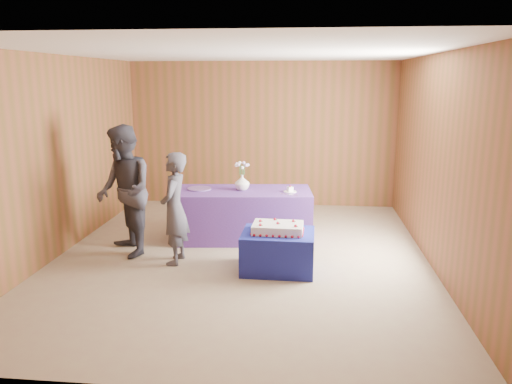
# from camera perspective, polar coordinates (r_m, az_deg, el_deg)

# --- Properties ---
(ground) EXTENTS (6.00, 6.00, 0.00)m
(ground) POSITION_cam_1_polar(r_m,az_deg,el_deg) (6.87, -1.69, -7.43)
(ground) COLOR gray
(ground) RESTS_ON ground
(room_shell) EXTENTS (5.04, 6.04, 2.72)m
(room_shell) POSITION_cam_1_polar(r_m,az_deg,el_deg) (6.47, -1.80, 7.72)
(room_shell) COLOR brown
(room_shell) RESTS_ON ground
(cake_table) EXTENTS (0.91, 0.72, 0.50)m
(cake_table) POSITION_cam_1_polar(r_m,az_deg,el_deg) (6.35, 2.53, -6.78)
(cake_table) COLOR #1A1C92
(cake_table) RESTS_ON ground
(serving_table) EXTENTS (2.08, 1.10, 0.75)m
(serving_table) POSITION_cam_1_polar(r_m,az_deg,el_deg) (7.54, -1.40, -2.59)
(serving_table) COLOR #563289
(serving_table) RESTS_ON ground
(sheet_cake) EXTENTS (0.67, 0.47, 0.15)m
(sheet_cake) POSITION_cam_1_polar(r_m,az_deg,el_deg) (6.25, 2.51, -4.13)
(sheet_cake) COLOR silver
(sheet_cake) RESTS_ON cake_table
(vase) EXTENTS (0.26, 0.26, 0.23)m
(vase) POSITION_cam_1_polar(r_m,az_deg,el_deg) (7.45, -1.60, 1.11)
(vase) COLOR silver
(vase) RESTS_ON serving_table
(flower_spray) EXTENTS (0.22, 0.22, 0.17)m
(flower_spray) POSITION_cam_1_polar(r_m,az_deg,el_deg) (7.40, -1.61, 3.07)
(flower_spray) COLOR #245A27
(flower_spray) RESTS_ON vase
(platter) EXTENTS (0.49, 0.49, 0.02)m
(platter) POSITION_cam_1_polar(r_m,az_deg,el_deg) (7.56, -6.49, 0.37)
(platter) COLOR #64458A
(platter) RESTS_ON serving_table
(plate) EXTENTS (0.24, 0.24, 0.01)m
(plate) POSITION_cam_1_polar(r_m,az_deg,el_deg) (7.35, 3.92, 0.04)
(plate) COLOR white
(plate) RESTS_ON serving_table
(cake_slice) EXTENTS (0.10, 0.10, 0.09)m
(cake_slice) POSITION_cam_1_polar(r_m,az_deg,el_deg) (7.34, 3.92, 0.36)
(cake_slice) COLOR silver
(cake_slice) RESTS_ON plate
(knife) EXTENTS (0.25, 0.10, 0.00)m
(knife) POSITION_cam_1_polar(r_m,az_deg,el_deg) (7.18, 3.81, -0.30)
(knife) COLOR silver
(knife) RESTS_ON serving_table
(guest_left) EXTENTS (0.36, 0.54, 1.47)m
(guest_left) POSITION_cam_1_polar(r_m,az_deg,el_deg) (6.55, -9.31, -1.89)
(guest_left) COLOR #3E3D48
(guest_left) RESTS_ON ground
(guest_right) EXTENTS (1.06, 1.10, 1.79)m
(guest_right) POSITION_cam_1_polar(r_m,az_deg,el_deg) (6.96, -14.83, 0.09)
(guest_right) COLOR #33313B
(guest_right) RESTS_ON ground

